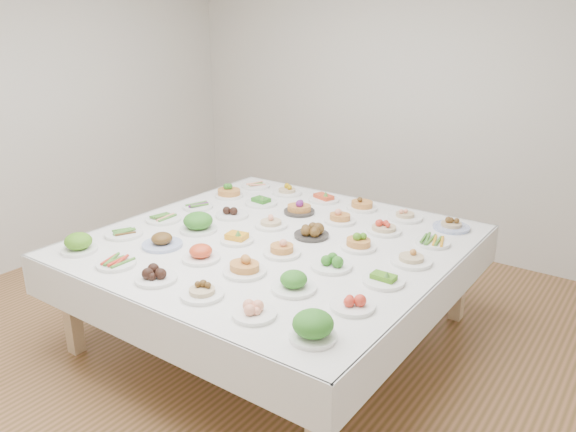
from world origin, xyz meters
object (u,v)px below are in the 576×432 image
Objects in this scene: display_table at (276,248)px; dish_18 at (198,205)px; dish_0 at (79,243)px; dish_35 at (452,220)px.

display_table is 9.55× the size of dish_18.
display_table is 10.31× the size of dish_0.
dish_0 reaches higher than dish_18.
dish_18 reaches higher than display_table.
dish_0 is 2.60m from dish_35.
dish_35 reaches higher than display_table.
dish_0 reaches higher than display_table.
dish_0 is (-0.92, -0.92, 0.12)m from display_table.
display_table is 1.30m from dish_35.
display_table is 1.31m from dish_0.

